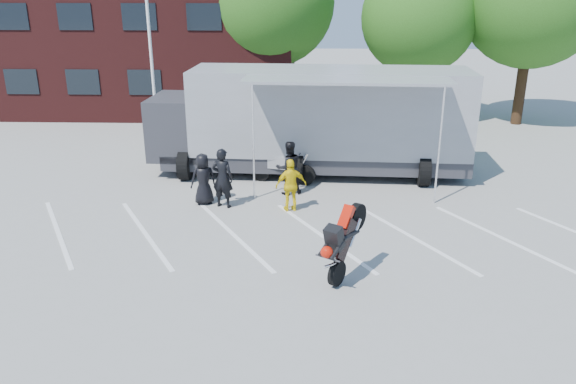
# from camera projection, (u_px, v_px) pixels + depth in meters

# --- Properties ---
(ground) EXTENTS (100.00, 100.00, 0.00)m
(ground) POSITION_uv_depth(u_px,v_px,m) (315.00, 252.00, 14.14)
(ground) COLOR gray
(ground) RESTS_ON ground
(parking_bay_lines) EXTENTS (18.09, 13.33, 0.01)m
(parking_bay_lines) POSITION_uv_depth(u_px,v_px,m) (314.00, 235.00, 15.08)
(parking_bay_lines) COLOR white
(parking_bay_lines) RESTS_ON ground
(office_building) EXTENTS (18.00, 8.00, 7.00)m
(office_building) POSITION_uv_depth(u_px,v_px,m) (126.00, 42.00, 30.15)
(office_building) COLOR #451716
(office_building) RESTS_ON ground
(flagpole) EXTENTS (1.61, 0.12, 8.00)m
(flagpole) POSITION_uv_depth(u_px,v_px,m) (155.00, 20.00, 21.99)
(flagpole) COLOR white
(flagpole) RESTS_ON ground
(tree_left) EXTENTS (6.12, 6.12, 8.64)m
(tree_left) POSITION_uv_depth(u_px,v_px,m) (272.00, 3.00, 27.31)
(tree_left) COLOR #382314
(tree_left) RESTS_ON ground
(tree_mid) EXTENTS (5.44, 5.44, 7.68)m
(tree_mid) POSITION_uv_depth(u_px,v_px,m) (419.00, 17.00, 26.37)
(tree_mid) COLOR #382314
(tree_mid) RESTS_ON ground
(transporter_truck) EXTENTS (11.82, 6.10, 3.68)m
(transporter_truck) POSITION_uv_depth(u_px,v_px,m) (314.00, 172.00, 20.21)
(transporter_truck) COLOR gray
(transporter_truck) RESTS_ON ground
(parked_motorcycle) EXTENTS (2.44, 1.34, 1.22)m
(parked_motorcycle) POSITION_uv_depth(u_px,v_px,m) (283.00, 183.00, 19.15)
(parked_motorcycle) COLOR silver
(parked_motorcycle) RESTS_ON ground
(stunt_bike_rider) EXTENTS (1.55, 1.80, 1.93)m
(stunt_bike_rider) POSITION_uv_depth(u_px,v_px,m) (350.00, 275.00, 13.03)
(stunt_bike_rider) COLOR black
(stunt_bike_rider) RESTS_ON ground
(spectator_leather_a) EXTENTS (0.91, 0.78, 1.59)m
(spectator_leather_a) POSITION_uv_depth(u_px,v_px,m) (203.00, 179.00, 17.06)
(spectator_leather_a) COLOR black
(spectator_leather_a) RESTS_ON ground
(spectator_leather_b) EXTENTS (0.77, 0.62, 1.83)m
(spectator_leather_b) POSITION_uv_depth(u_px,v_px,m) (223.00, 178.00, 16.77)
(spectator_leather_b) COLOR black
(spectator_leather_b) RESTS_ON ground
(spectator_leather_c) EXTENTS (1.01, 0.89, 1.74)m
(spectator_leather_c) POSITION_uv_depth(u_px,v_px,m) (289.00, 168.00, 17.86)
(spectator_leather_c) COLOR black
(spectator_leather_c) RESTS_ON ground
(spectator_hivis) EXTENTS (1.01, 0.64, 1.60)m
(spectator_hivis) POSITION_uv_depth(u_px,v_px,m) (291.00, 185.00, 16.50)
(spectator_hivis) COLOR yellow
(spectator_hivis) RESTS_ON ground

